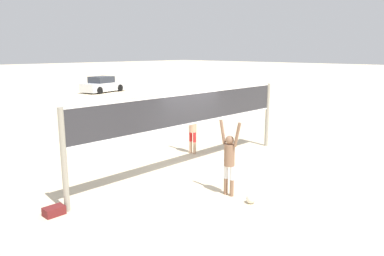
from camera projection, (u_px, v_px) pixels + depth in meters
The scene contains 7 objects.
ground_plane at pixel (192, 170), 12.08m from camera, with size 200.00×200.00×0.00m, color beige.
volleyball_net at pixel (192, 116), 11.72m from camera, with size 8.83×0.14×2.51m.
player_spiker at pixel (229, 157), 9.77m from camera, with size 0.28×0.69×2.01m.
player_blocker at pixel (193, 126), 13.80m from camera, with size 0.28×0.69×2.02m.
volleyball at pixel (251, 199), 9.41m from camera, with size 0.24×0.24×0.24m.
gear_bag at pixel (54, 211), 8.74m from camera, with size 0.47×0.31×0.21m.
parked_car_mid at pixel (103, 85), 34.45m from camera, with size 4.51×2.56×1.45m.
Camera 1 is at (-8.36, -7.97, 3.78)m, focal length 35.00 mm.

